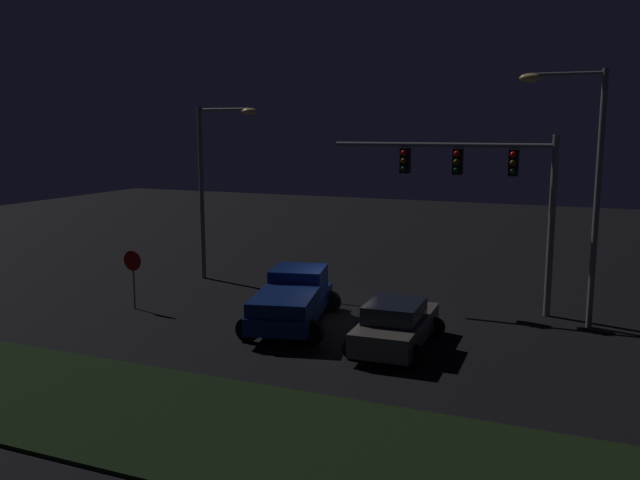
% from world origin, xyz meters
% --- Properties ---
extents(ground_plane, '(80.00, 80.00, 0.00)m').
position_xyz_m(ground_plane, '(0.00, 0.00, 0.00)').
color(ground_plane, black).
extents(grass_median, '(21.85, 5.16, 0.10)m').
position_xyz_m(grass_median, '(0.00, -9.26, 0.05)').
color(grass_median, black).
rests_on(grass_median, ground_plane).
extents(pickup_truck, '(3.71, 5.72, 1.80)m').
position_xyz_m(pickup_truck, '(-1.07, -1.15, 1.00)').
color(pickup_truck, navy).
rests_on(pickup_truck, ground_plane).
extents(car_sedan, '(2.60, 4.47, 1.51)m').
position_xyz_m(car_sedan, '(2.93, -2.21, 0.74)').
color(car_sedan, '#514C47').
rests_on(car_sedan, ground_plane).
extents(traffic_signal_gantry, '(8.32, 0.56, 6.50)m').
position_xyz_m(traffic_signal_gantry, '(4.49, 3.39, 4.90)').
color(traffic_signal_gantry, slate).
rests_on(traffic_signal_gantry, ground_plane).
extents(street_lamp_left, '(2.92, 0.44, 7.66)m').
position_xyz_m(street_lamp_left, '(-7.28, 3.88, 4.89)').
color(street_lamp_left, slate).
rests_on(street_lamp_left, ground_plane).
extents(street_lamp_right, '(2.79, 0.44, 8.63)m').
position_xyz_m(street_lamp_right, '(7.84, 2.50, 5.41)').
color(street_lamp_right, slate).
rests_on(street_lamp_right, ground_plane).
extents(stop_sign, '(0.76, 0.08, 2.23)m').
position_xyz_m(stop_sign, '(-7.43, -1.64, 1.56)').
color(stop_sign, slate).
rests_on(stop_sign, ground_plane).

